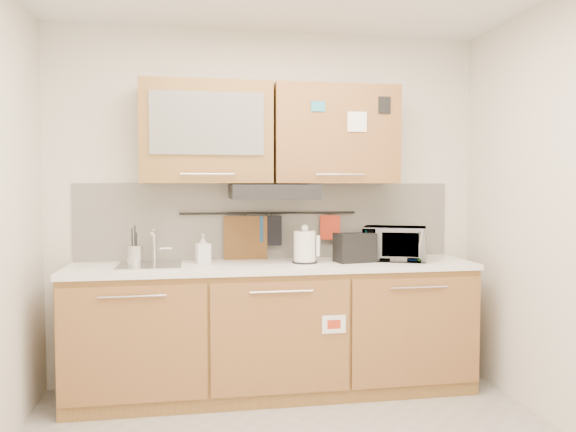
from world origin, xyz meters
name	(u,v)px	position (x,y,z in m)	size (l,w,h in m)	color
wall_back	(268,207)	(0.00, 1.50, 1.30)	(3.20, 3.20, 0.00)	silver
base_cabinet	(274,336)	(0.00, 1.19, 0.41)	(2.80, 0.64, 0.88)	olive
countertop	(274,266)	(0.00, 1.19, 0.90)	(2.82, 0.62, 0.04)	white
backsplash	(269,221)	(0.00, 1.49, 1.20)	(2.80, 0.02, 0.56)	silver
upper_cabinets	(271,134)	(0.00, 1.32, 1.83)	(1.82, 0.37, 0.70)	olive
range_hood	(273,192)	(0.00, 1.25, 1.42)	(0.60, 0.46, 0.10)	black
sink	(150,265)	(-0.85, 1.21, 0.92)	(0.42, 0.40, 0.26)	silver
utensil_rail	(269,213)	(0.00, 1.45, 1.26)	(0.02, 0.02, 1.30)	black
utensil_crock	(135,255)	(-0.95, 1.24, 0.99)	(0.14, 0.14, 0.27)	#B7B7BC
kettle	(305,248)	(0.21, 1.17, 1.03)	(0.21, 0.20, 0.27)	white
toaster	(355,247)	(0.57, 1.16, 1.03)	(0.30, 0.21, 0.21)	black
microwave	(395,243)	(0.89, 1.20, 1.04)	(0.44, 0.30, 0.25)	#999999
soap_bottle	(203,248)	(-0.49, 1.27, 1.02)	(0.09, 0.10, 0.21)	#999999
cutting_board	(246,243)	(-0.18, 1.44, 1.04)	(0.32, 0.02, 0.39)	brown
oven_mitt	(267,229)	(-0.02, 1.44, 1.15)	(0.11, 0.03, 0.19)	navy
dark_pouch	(272,231)	(0.02, 1.44, 1.13)	(0.14, 0.04, 0.22)	black
pot_holder	(330,227)	(0.46, 1.44, 1.15)	(0.15, 0.02, 0.18)	red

